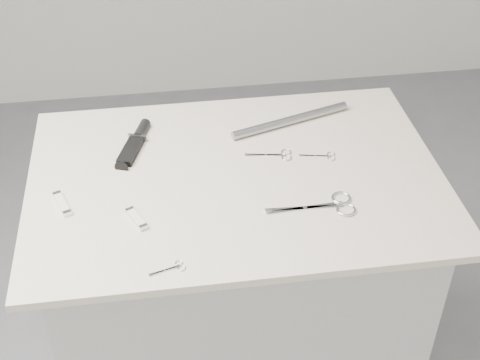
{
  "coord_description": "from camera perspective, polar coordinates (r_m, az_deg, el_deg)",
  "views": [
    {
      "loc": [
        -0.17,
        -1.27,
        1.91
      ],
      "look_at": [
        0.01,
        -0.02,
        0.92
      ],
      "focal_mm": 50.0,
      "sensor_mm": 36.0,
      "label": 1
    }
  ],
  "objects": [
    {
      "name": "display_board",
      "position": [
        1.62,
        -0.34,
        0.18
      ],
      "size": [
        1.0,
        0.7,
        0.02
      ],
      "primitive_type": "cube",
      "color": "beige",
      "rests_on": "plinth"
    },
    {
      "name": "embroidery_scissors_b",
      "position": [
        1.69,
        7.1,
        2.04
      ],
      "size": [
        0.09,
        0.04,
        0.0
      ],
      "rotation": [
        0.0,
        0.0,
        -0.18
      ],
      "color": "silver",
      "rests_on": "display_board"
    },
    {
      "name": "pocket_knife_b",
      "position": [
        1.5,
        -8.82,
        -3.3
      ],
      "size": [
        0.05,
        0.08,
        0.01
      ],
      "rotation": [
        0.0,
        0.0,
        2.01
      ],
      "color": "silver",
      "rests_on": "display_board"
    },
    {
      "name": "sheathed_knife",
      "position": [
        1.74,
        -8.88,
        3.26
      ],
      "size": [
        0.09,
        0.19,
        0.02
      ],
      "rotation": [
        0.0,
        0.0,
        1.24
      ],
      "color": "black",
      "rests_on": "display_board"
    },
    {
      "name": "metal_rail",
      "position": [
        1.8,
        4.34,
        5.11
      ],
      "size": [
        0.33,
        0.13,
        0.02
      ],
      "primitive_type": "cylinder",
      "rotation": [
        0.0,
        1.57,
        0.31
      ],
      "color": "gray",
      "rests_on": "display_board"
    },
    {
      "name": "pocket_knife_a",
      "position": [
        1.58,
        -14.94,
        -1.97
      ],
      "size": [
        0.05,
        0.09,
        0.01
      ],
      "rotation": [
        0.0,
        0.0,
        1.93
      ],
      "color": "silver",
      "rests_on": "display_board"
    },
    {
      "name": "tiny_scissors",
      "position": [
        1.39,
        -5.84,
        -7.51
      ],
      "size": [
        0.08,
        0.04,
        0.0
      ],
      "rotation": [
        0.0,
        0.0,
        0.28
      ],
      "color": "silver",
      "rests_on": "display_board"
    },
    {
      "name": "embroidery_scissors_a",
      "position": [
        1.68,
        3.18,
        2.15
      ],
      "size": [
        0.12,
        0.05,
        0.0
      ],
      "rotation": [
        0.0,
        0.0,
        -0.15
      ],
      "color": "silver",
      "rests_on": "display_board"
    },
    {
      "name": "plinth",
      "position": [
        1.94,
        -0.29,
        -10.61
      ],
      "size": [
        0.9,
        0.6,
        0.9
      ],
      "primitive_type": "cube",
      "color": "#B3B3B1",
      "rests_on": "ground"
    },
    {
      "name": "large_shears",
      "position": [
        1.54,
        7.67,
        -2.15
      ],
      "size": [
        0.2,
        0.09,
        0.01
      ],
      "rotation": [
        0.0,
        0.0,
        0.0
      ],
      "color": "silver",
      "rests_on": "display_board"
    }
  ]
}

